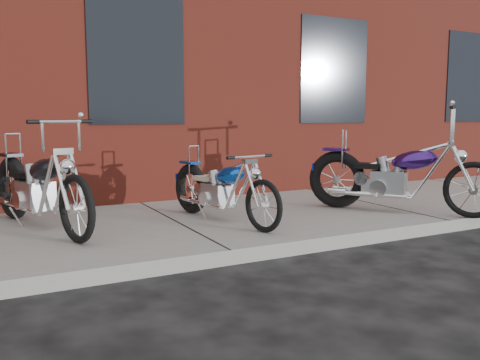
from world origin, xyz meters
TOP-DOWN VIEW (x-y plane):
  - ground at (0.00, 0.00)m, footprint 120.00×120.00m
  - sidewalk at (0.00, 1.50)m, footprint 22.00×3.00m
  - building_brick at (0.00, 8.00)m, footprint 22.00×10.00m
  - chopper_purple at (2.79, 0.72)m, footprint 1.57×2.06m
  - chopper_blue at (0.50, 1.26)m, footprint 0.62×2.02m
  - chopper_third at (-1.51, 1.82)m, footprint 0.88×2.36m

SIDE VIEW (x-z plane):
  - ground at x=0.00m, z-range 0.00..0.00m
  - sidewalk at x=0.00m, z-range 0.00..0.15m
  - chopper_blue at x=0.50m, z-range 0.07..0.96m
  - chopper_third at x=-1.51m, z-range -0.03..1.21m
  - chopper_purple at x=2.79m, z-range -0.10..1.29m
  - building_brick at x=0.00m, z-range 0.00..8.00m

